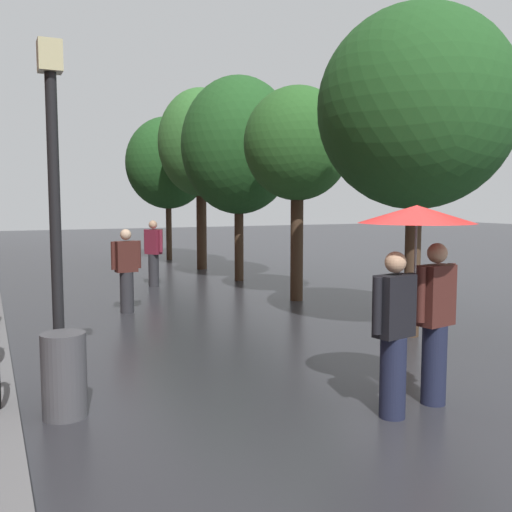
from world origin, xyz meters
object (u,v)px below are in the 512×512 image
(street_tree_1, at_px, (297,145))
(street_tree_3, at_px, (201,144))
(street_tree_4, at_px, (168,163))
(pedestrian_walking_midground, at_px, (154,251))
(street_tree_2, at_px, (239,146))
(street_tree_0, at_px, (416,109))
(litter_bin, at_px, (64,375))
(couple_under_umbrella, at_px, (416,273))
(pedestrian_walking_far, at_px, (126,270))
(street_lamp_post, at_px, (54,191))

(street_tree_1, bearing_deg, street_tree_3, 89.35)
(street_tree_4, relative_size, pedestrian_walking_midground, 3.09)
(street_tree_2, height_order, street_tree_4, street_tree_2)
(street_tree_0, bearing_deg, litter_bin, -166.67)
(couple_under_umbrella, distance_m, pedestrian_walking_far, 6.63)
(street_tree_4, xyz_separation_m, street_lamp_post, (-5.31, -13.81, -1.22))
(pedestrian_walking_far, bearing_deg, litter_bin, -108.90)
(street_tree_1, height_order, pedestrian_walking_far, street_tree_1)
(street_tree_1, bearing_deg, couple_under_umbrella, -108.52)
(street_tree_3, relative_size, couple_under_umbrella, 2.65)
(street_tree_2, distance_m, pedestrian_walking_midground, 3.58)
(street_tree_1, bearing_deg, pedestrian_walking_far, 177.35)
(street_tree_1, height_order, couple_under_umbrella, street_tree_1)
(pedestrian_walking_midground, bearing_deg, couple_under_umbrella, -89.09)
(couple_under_umbrella, distance_m, street_lamp_post, 3.86)
(street_tree_4, height_order, litter_bin, street_tree_4)
(street_tree_1, distance_m, couple_under_umbrella, 6.87)
(street_tree_4, bearing_deg, street_tree_0, -89.60)
(street_tree_0, relative_size, street_tree_3, 0.92)
(street_tree_1, xyz_separation_m, street_tree_4, (-0.04, 9.45, 0.16))
(couple_under_umbrella, height_order, pedestrian_walking_far, couple_under_umbrella)
(street_tree_3, relative_size, street_tree_4, 1.09)
(litter_bin, bearing_deg, street_tree_2, 56.64)
(street_tree_1, height_order, street_tree_2, street_tree_2)
(street_tree_0, height_order, litter_bin, street_tree_0)
(street_tree_0, relative_size, litter_bin, 6.01)
(street_tree_2, distance_m, pedestrian_walking_far, 5.63)
(street_tree_2, height_order, litter_bin, street_tree_2)
(street_tree_2, bearing_deg, street_tree_1, -91.71)
(street_lamp_post, bearing_deg, street_tree_3, 62.94)
(street_tree_0, bearing_deg, pedestrian_walking_far, 133.77)
(pedestrian_walking_midground, bearing_deg, litter_bin, -110.74)
(street_lamp_post, distance_m, pedestrian_walking_midground, 8.38)
(street_tree_4, bearing_deg, pedestrian_walking_midground, -109.76)
(street_lamp_post, xyz_separation_m, pedestrian_walking_far, (1.73, 4.53, -1.43))
(street_tree_0, xyz_separation_m, street_lamp_post, (-5.40, -0.69, -1.30))
(couple_under_umbrella, relative_size, pedestrian_walking_far, 1.31)
(street_tree_2, xyz_separation_m, street_tree_3, (-0.03, 2.89, 0.31))
(street_tree_0, bearing_deg, street_tree_3, 89.87)
(litter_bin, bearing_deg, pedestrian_walking_far, 71.10)
(street_tree_4, distance_m, pedestrian_walking_midground, 7.03)
(street_tree_1, relative_size, pedestrian_walking_far, 2.82)
(street_tree_2, xyz_separation_m, pedestrian_walking_midground, (-2.35, -0.06, -2.70))
(litter_bin, height_order, pedestrian_walking_midground, pedestrian_walking_midground)
(litter_bin, xyz_separation_m, pedestrian_walking_far, (1.75, 5.12, 0.39))
(street_tree_1, distance_m, street_lamp_post, 6.98)
(pedestrian_walking_midground, xyz_separation_m, pedestrian_walking_far, (-1.37, -3.13, -0.06))
(street_tree_1, height_order, street_tree_3, street_tree_3)
(pedestrian_walking_far, bearing_deg, street_tree_2, 40.67)
(street_tree_0, xyz_separation_m, street_tree_4, (-0.09, 13.11, -0.07))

